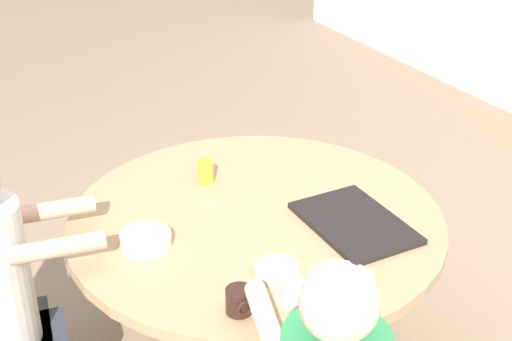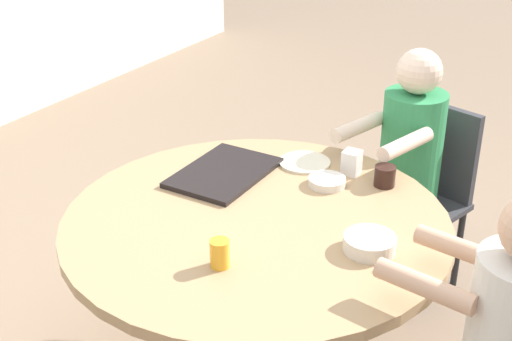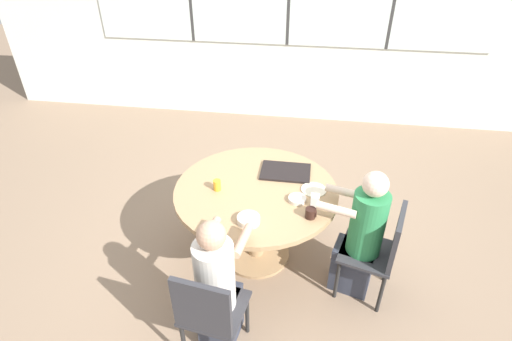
{
  "view_description": "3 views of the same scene",
  "coord_description": "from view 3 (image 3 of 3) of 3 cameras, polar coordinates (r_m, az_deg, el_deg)",
  "views": [
    {
      "loc": [
        1.91,
        -1.0,
        2.06
      ],
      "look_at": [
        0.0,
        0.0,
        0.92
      ],
      "focal_mm": 50.0,
      "sensor_mm": 36.0,
      "label": 1
    },
    {
      "loc": [
        -1.82,
        -1.07,
        1.97
      ],
      "look_at": [
        0.0,
        0.0,
        0.92
      ],
      "focal_mm": 50.0,
      "sensor_mm": 36.0,
      "label": 2
    },
    {
      "loc": [
        0.38,
        -2.58,
        2.66
      ],
      "look_at": [
        0.0,
        0.0,
        0.92
      ],
      "focal_mm": 28.0,
      "sensor_mm": 36.0,
      "label": 3
    }
  ],
  "objects": [
    {
      "name": "ground_plane",
      "position": [
        3.73,
        0.0,
        -11.83
      ],
      "size": [
        16.0,
        16.0,
        0.0
      ],
      "primitive_type": "plane",
      "color": "#8C725B"
    },
    {
      "name": "chair_for_woman_green_shirt",
      "position": [
        3.21,
        17.45,
        -10.45
      ],
      "size": [
        0.49,
        0.49,
        0.85
      ],
      "rotation": [
        0.0,
        0.0,
        1.3
      ],
      "color": "#333338",
      "rests_on": "ground_plane"
    },
    {
      "name": "person_man_blue_shirt",
      "position": [
        2.79,
        -5.49,
        -16.63
      ],
      "size": [
        0.33,
        0.51,
        1.13
      ],
      "rotation": [
        0.0,
        0.0,
        -0.15
      ],
      "color": "#333847",
      "rests_on": "ground_plane"
    },
    {
      "name": "chair_for_man_blue_shirt",
      "position": [
        2.71,
        -6.78,
        -19.33
      ],
      "size": [
        0.45,
        0.45,
        0.85
      ],
      "rotation": [
        0.0,
        0.0,
        -0.15
      ],
      "color": "#333338",
      "rests_on": "ground_plane"
    },
    {
      "name": "juice_glass",
      "position": [
        3.22,
        -5.58,
        -2.08
      ],
      "size": [
        0.06,
        0.06,
        0.09
      ],
      "color": "gold",
      "rests_on": "dining_table"
    },
    {
      "name": "bowl_cereal",
      "position": [
        2.91,
        -1.07,
        -7.04
      ],
      "size": [
        0.17,
        0.17,
        0.05
      ],
      "color": "silver",
      "rests_on": "dining_table"
    },
    {
      "name": "bowl_white_shallow",
      "position": [
        3.13,
        5.91,
        -4.08
      ],
      "size": [
        0.14,
        0.14,
        0.03
      ],
      "color": "silver",
      "rests_on": "dining_table"
    },
    {
      "name": "food_tray_dark",
      "position": [
        3.44,
        4.25,
        -0.17
      ],
      "size": [
        0.42,
        0.29,
        0.02
      ],
      "color": "black",
      "rests_on": "dining_table"
    },
    {
      "name": "plate_tortillas",
      "position": [
        3.26,
        8.25,
        -2.73
      ],
      "size": [
        0.2,
        0.2,
        0.01
      ],
      "color": "beige",
      "rests_on": "dining_table"
    },
    {
      "name": "coffee_mug",
      "position": [
        2.97,
        7.84,
        -6.05
      ],
      "size": [
        0.08,
        0.08,
        0.08
      ],
      "color": "black",
      "rests_on": "dining_table"
    },
    {
      "name": "wall_back_with_windows",
      "position": [
        5.63,
        4.64,
        20.86
      ],
      "size": [
        8.4,
        0.08,
        2.8
      ],
      "color": "silver",
      "rests_on": "ground_plane"
    },
    {
      "name": "person_woman_green_shirt",
      "position": [
        3.2,
        14.71,
        -9.42
      ],
      "size": [
        0.52,
        0.38,
        1.15
      ],
      "rotation": [
        0.0,
        0.0,
        1.3
      ],
      "color": "#333847",
      "rests_on": "ground_plane"
    },
    {
      "name": "dining_table",
      "position": [
        3.33,
        0.0,
        -4.76
      ],
      "size": [
        1.33,
        1.33,
        0.74
      ],
      "color": "tan",
      "rests_on": "ground_plane"
    },
    {
      "name": "milk_carton_small",
      "position": [
        3.08,
        8.41,
        -4.25
      ],
      "size": [
        0.06,
        0.06,
        0.09
      ],
      "color": "silver",
      "rests_on": "dining_table"
    }
  ]
}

